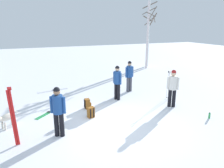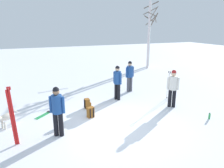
# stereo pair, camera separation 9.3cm
# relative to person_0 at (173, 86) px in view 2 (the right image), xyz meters

# --- Properties ---
(ground_plane) EXTENTS (60.00, 60.00, 0.00)m
(ground_plane) POSITION_rel_person_0_xyz_m (-3.18, -0.89, -0.98)
(ground_plane) COLOR white
(person_0) EXTENTS (0.43, 0.36, 1.72)m
(person_0) POSITION_rel_person_0_xyz_m (0.00, 0.00, 0.00)
(person_0) COLOR black
(person_0) RESTS_ON ground_plane
(person_1) EXTENTS (0.51, 0.34, 1.72)m
(person_1) POSITION_rel_person_0_xyz_m (-0.73, 2.80, 0.00)
(person_1) COLOR #4C4C56
(person_1) RESTS_ON ground_plane
(person_2) EXTENTS (0.47, 0.34, 1.72)m
(person_2) POSITION_rel_person_0_xyz_m (-5.15, -0.72, 0.00)
(person_2) COLOR black
(person_2) RESTS_ON ground_plane
(person_4) EXTENTS (0.34, 0.49, 1.72)m
(person_4) POSITION_rel_person_0_xyz_m (-1.89, 1.83, 0.00)
(person_4) COLOR black
(person_4) RESTS_ON ground_plane
(dog) EXTENTS (0.72, 0.60, 0.57)m
(dog) POSITION_rel_person_0_xyz_m (-6.79, 0.59, -0.59)
(dog) COLOR beige
(dog) RESTS_ON ground_plane
(ski_pair_planted_0) EXTENTS (0.20, 0.02, 1.89)m
(ski_pair_planted_0) POSITION_rel_person_0_xyz_m (-6.49, -0.78, -0.04)
(ski_pair_planted_0) COLOR red
(ski_pair_planted_0) RESTS_ON ground_plane
(ski_pair_lying_0) EXTENTS (1.33, 1.25, 0.05)m
(ski_pair_lying_0) POSITION_rel_person_0_xyz_m (-5.20, 1.48, -0.97)
(ski_pair_lying_0) COLOR green
(ski_pair_lying_0) RESTS_ON ground_plane
(ski_pair_lying_1) EXTENTS (1.73, 0.49, 0.05)m
(ski_pair_lying_1) POSITION_rel_person_0_xyz_m (-4.64, 4.59, -0.97)
(ski_pair_lying_1) COLOR white
(ski_pair_lying_1) RESTS_ON ground_plane
(ski_poles_0) EXTENTS (0.07, 0.22, 1.44)m
(ski_poles_0) POSITION_rel_person_0_xyz_m (0.48, 0.92, -0.21)
(ski_poles_0) COLOR #B2B2BC
(ski_poles_0) RESTS_ON ground_plane
(backpack_0) EXTENTS (0.29, 0.26, 0.44)m
(backpack_0) POSITION_rel_person_0_xyz_m (-3.59, 1.27, -0.77)
(backpack_0) COLOR #99591E
(backpack_0) RESTS_ON ground_plane
(backpack_1) EXTENTS (0.29, 0.32, 0.44)m
(backpack_1) POSITION_rel_person_0_xyz_m (-3.74, 0.30, -0.77)
(backpack_1) COLOR #99591E
(backpack_1) RESTS_ON ground_plane
(water_bottle_0) EXTENTS (0.08, 0.08, 0.26)m
(water_bottle_0) POSITION_rel_person_0_xyz_m (0.60, -1.63, -0.86)
(water_bottle_0) COLOR green
(water_bottle_0) RESTS_ON ground_plane
(birch_tree_2) EXTENTS (1.23, 1.53, 5.44)m
(birch_tree_2) POSITION_rel_person_0_xyz_m (3.70, 8.16, 1.92)
(birch_tree_2) COLOR silver
(birch_tree_2) RESTS_ON ground_plane
(birch_tree_3) EXTENTS (1.49, 1.50, 5.70)m
(birch_tree_3) POSITION_rel_person_0_xyz_m (4.12, 8.81, 1.99)
(birch_tree_3) COLOR silver
(birch_tree_3) RESTS_ON ground_plane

